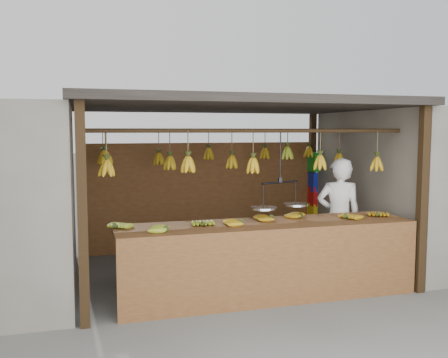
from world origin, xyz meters
name	(u,v)px	position (x,y,z in m)	size (l,w,h in m)	color
ground	(230,272)	(0.00, 0.00, 0.00)	(80.00, 80.00, 0.00)	#5B5B57
stall	(223,133)	(0.00, 0.33, 1.97)	(4.30, 3.30, 2.40)	black
neighbor_right	(445,184)	(3.60, 0.00, 1.15)	(3.00, 3.00, 2.30)	slate
counter	(270,240)	(0.11, -1.23, 0.71)	(3.70, 0.82, 0.96)	brown
hanging_bananas	(230,159)	(0.00, 0.00, 1.61)	(3.58, 2.25, 0.39)	#AC7F12
balance_scale	(280,203)	(0.34, -1.00, 1.12)	(0.80, 0.47, 0.94)	black
vendor	(339,218)	(1.38, -0.60, 0.82)	(0.60, 0.39, 1.63)	white
bag_bundles	(313,188)	(1.94, 1.35, 0.98)	(0.08, 0.26, 1.25)	#199926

